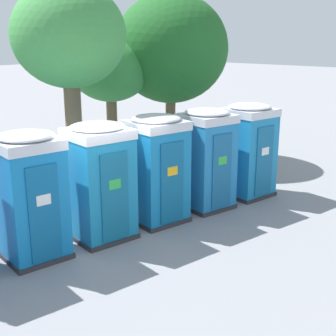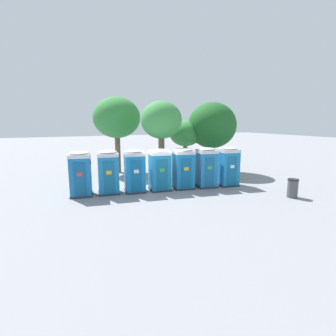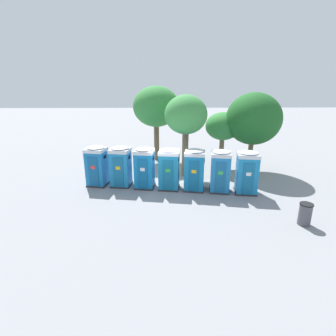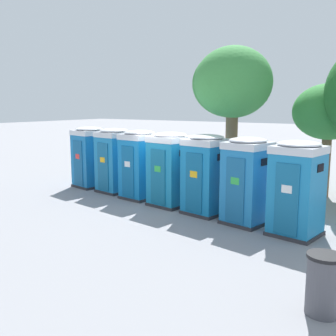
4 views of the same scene
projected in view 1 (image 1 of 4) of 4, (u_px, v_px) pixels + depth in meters
name	position (u px, v px, depth m)	size (l,w,h in m)	color
ground_plane	(95.00, 232.00, 10.50)	(120.00, 120.00, 0.00)	gray
portapotty_2	(30.00, 195.00, 9.00)	(1.31, 1.34, 2.54)	#2D2D33
portapotty_3	(100.00, 181.00, 9.90)	(1.39, 1.36, 2.54)	#2D2D33
portapotty_4	(157.00, 168.00, 10.84)	(1.39, 1.38, 2.54)	#2D2D33
portapotty_5	(206.00, 158.00, 11.72)	(1.36, 1.39, 2.54)	#2D2D33
portapotty_6	(248.00, 150.00, 12.63)	(1.38, 1.36, 2.54)	#2D2D33
street_tree_0	(69.00, 38.00, 11.52)	(2.84, 2.84, 5.56)	brown
street_tree_1	(110.00, 71.00, 15.16)	(2.60, 2.60, 4.23)	brown
street_tree_3	(171.00, 49.00, 15.81)	(3.89, 3.89, 5.67)	brown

